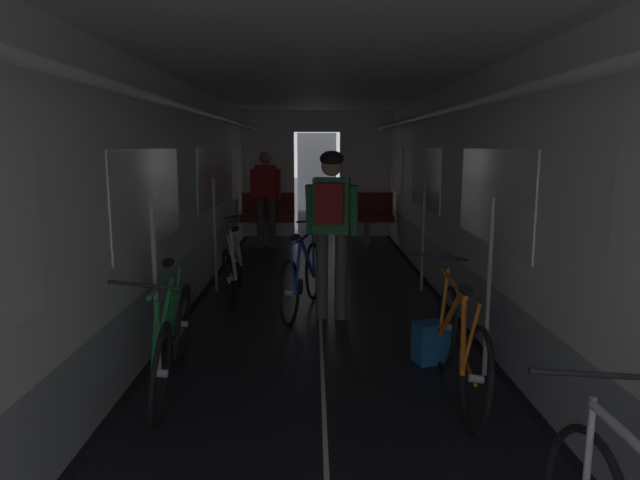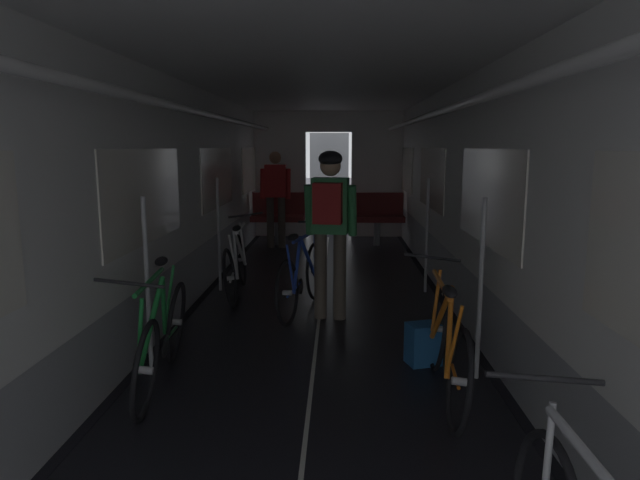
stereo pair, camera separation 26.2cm
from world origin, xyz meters
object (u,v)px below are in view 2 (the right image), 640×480
at_px(bicycle_white, 236,264).
at_px(bicycle_orange, 447,346).
at_px(person_standing_near_bench, 276,193).
at_px(backpack_on_floor, 423,344).
at_px(bicycle_green, 162,337).
at_px(bicycle_blue_in_aisle, 302,277).
at_px(person_cyclist_aisle, 330,217).
at_px(bench_seat_far_left, 278,213).
at_px(bench_seat_far_right, 377,214).

xyz_separation_m(bicycle_white, bicycle_orange, (1.99, -2.70, 0.00)).
distance_m(bicycle_orange, person_standing_near_bench, 6.25).
bearing_deg(backpack_on_floor, bicycle_white, 132.66).
distance_m(bicycle_green, bicycle_white, 2.58).
bearing_deg(bicycle_blue_in_aisle, bicycle_orange, -60.79).
bearing_deg(person_cyclist_aisle, backpack_on_floor, -56.53).
relative_size(bicycle_orange, backpack_on_floor, 4.98).
xyz_separation_m(bicycle_green, person_standing_near_bench, (0.21, 5.81, 0.59)).
height_order(bicycle_green, person_standing_near_bench, person_standing_near_bench).
height_order(bench_seat_far_left, person_cyclist_aisle, person_cyclist_aisle).
bearing_deg(bicycle_orange, person_cyclist_aisle, 115.32).
bearing_deg(backpack_on_floor, bicycle_orange, -83.80).
xyz_separation_m(bicycle_green, bicycle_orange, (2.07, -0.13, 0.00)).
distance_m(bicycle_white, person_standing_near_bench, 3.29).
bearing_deg(bench_seat_far_right, bicycle_green, -107.96).
relative_size(bicycle_green, person_cyclist_aisle, 0.98).
xyz_separation_m(bicycle_orange, backpack_on_floor, (-0.07, 0.62, -0.21)).
relative_size(bench_seat_far_left, backpack_on_floor, 2.89).
bearing_deg(bench_seat_far_left, bicycle_orange, -73.50).
bearing_deg(bicycle_blue_in_aisle, person_standing_near_bench, 100.39).
bearing_deg(bicycle_orange, bicycle_white, 126.36).
relative_size(bicycle_blue_in_aisle, backpack_on_floor, 4.88).
distance_m(bench_seat_far_left, bicycle_green, 6.19).
height_order(bench_seat_far_right, person_cyclist_aisle, person_cyclist_aisle).
height_order(bicycle_white, bicycle_blue_in_aisle, bicycle_white).
bearing_deg(bench_seat_far_right, person_cyclist_aisle, -99.92).
relative_size(bench_seat_far_left, bench_seat_far_right, 1.00).
xyz_separation_m(person_cyclist_aisle, bicycle_blue_in_aisle, (-0.30, 0.26, -0.69)).
relative_size(bench_seat_far_right, bicycle_white, 0.58).
distance_m(bicycle_white, bicycle_blue_in_aisle, 1.04).
distance_m(bicycle_green, bicycle_blue_in_aisle, 2.15).
bearing_deg(bench_seat_far_left, bicycle_green, -91.89).
relative_size(bicycle_green, bicycle_blue_in_aisle, 1.02).
bearing_deg(person_standing_near_bench, bench_seat_far_right, 11.83).
height_order(bicycle_white, backpack_on_floor, bicycle_white).
height_order(bicycle_green, backpack_on_floor, bicycle_green).
bearing_deg(person_cyclist_aisle, bench_seat_far_left, 102.68).
relative_size(bench_seat_far_left, bicycle_white, 0.58).
distance_m(bench_seat_far_left, bench_seat_far_right, 1.80).
xyz_separation_m(bench_seat_far_left, bicycle_blue_in_aisle, (0.71, -4.24, -0.18)).
bearing_deg(bicycle_white, bicycle_blue_in_aisle, -37.18).
height_order(bicycle_orange, person_standing_near_bench, person_standing_near_bench).
distance_m(bicycle_white, person_cyclist_aisle, 1.60).
bearing_deg(person_cyclist_aisle, bicycle_blue_in_aisle, 139.11).
distance_m(person_cyclist_aisle, person_standing_near_bench, 4.25).
height_order(bicycle_white, bicycle_orange, bicycle_white).
height_order(bicycle_green, person_cyclist_aisle, person_cyclist_aisle).
distance_m(bench_seat_far_right, backpack_on_floor, 5.71).
bearing_deg(bicycle_blue_in_aisle, person_cyclist_aisle, -40.89).
bearing_deg(bicycle_green, person_cyclist_aisle, 54.14).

